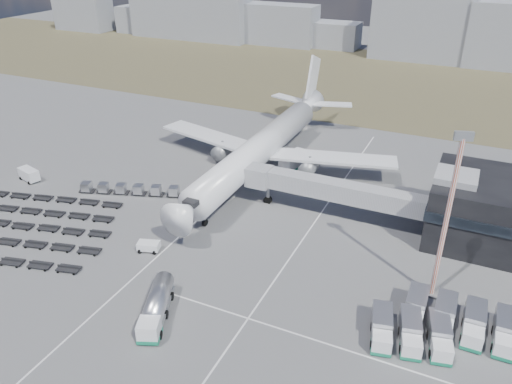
% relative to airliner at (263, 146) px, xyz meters
% --- Properties ---
extents(ground, '(420.00, 420.00, 0.00)m').
position_rel_airliner_xyz_m(ground, '(0.00, -32.38, -5.29)').
color(ground, '#565659').
rests_on(ground, ground).
extents(grass_strip, '(420.00, 90.00, 0.01)m').
position_rel_airliner_xyz_m(grass_strip, '(0.00, 77.62, -5.29)').
color(grass_strip, '#4A452C').
rests_on(grass_strip, ground).
extents(lane_markings, '(47.12, 110.00, 0.01)m').
position_rel_airliner_xyz_m(lane_markings, '(9.77, -29.38, -5.29)').
color(lane_markings, silver).
rests_on(lane_markings, ground).
extents(jet_bridge, '(30.30, 3.80, 7.05)m').
position_rel_airliner_xyz_m(jet_bridge, '(15.90, -11.95, -0.24)').
color(jet_bridge, '#939399').
rests_on(jet_bridge, ground).
extents(airliner, '(51.59, 64.53, 17.62)m').
position_rel_airliner_xyz_m(airliner, '(0.00, 0.00, 0.00)').
color(airliner, white).
rests_on(airliner, ground).
extents(skyline, '(296.01, 23.96, 25.45)m').
position_rel_airliner_xyz_m(skyline, '(-16.07, 114.15, 3.93)').
color(skyline, gray).
rests_on(skyline, ground).
extents(fuel_tanker, '(6.29, 10.49, 3.32)m').
position_rel_airliner_xyz_m(fuel_tanker, '(5.57, -44.87, -3.63)').
color(fuel_tanker, white).
rests_on(fuel_tanker, ground).
extents(pushback_tug, '(3.66, 2.74, 1.47)m').
position_rel_airliner_xyz_m(pushback_tug, '(-4.00, -33.26, -4.56)').
color(pushback_tug, white).
rests_on(pushback_tug, ground).
extents(utility_van, '(4.91, 3.14, 2.40)m').
position_rel_airliner_xyz_m(utility_van, '(-39.05, -23.16, -4.09)').
color(utility_van, white).
rests_on(utility_van, ground).
extents(catering_truck, '(4.24, 7.24, 3.12)m').
position_rel_airliner_xyz_m(catering_truck, '(5.17, 3.23, -3.70)').
color(catering_truck, white).
rests_on(catering_truck, ground).
extents(service_trucks_near, '(10.06, 8.41, 2.69)m').
position_rel_airliner_xyz_m(service_trucks_near, '(34.84, -35.92, -3.83)').
color(service_trucks_near, white).
rests_on(service_trucks_near, ground).
extents(service_trucks_far, '(12.58, 7.01, 2.78)m').
position_rel_airliner_xyz_m(service_trucks_far, '(39.75, -31.44, -3.78)').
color(service_trucks_far, white).
rests_on(service_trucks_far, ground).
extents(uld_row, '(18.63, 7.69, 1.74)m').
position_rel_airliner_xyz_m(uld_row, '(-17.88, -19.64, -4.25)').
color(uld_row, black).
rests_on(uld_row, ground).
extents(baggage_dollies, '(37.20, 27.63, 0.80)m').
position_rel_airliner_xyz_m(baggage_dollies, '(-28.65, -37.13, -4.89)').
color(baggage_dollies, black).
rests_on(baggage_dollies, ground).
extents(floodlight_mast, '(2.19, 1.77, 22.98)m').
position_rel_airliner_xyz_m(floodlight_mast, '(36.06, -25.94, 6.23)').
color(floodlight_mast, '#B5391D').
rests_on(floodlight_mast, ground).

